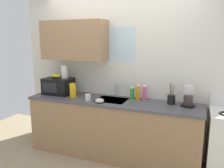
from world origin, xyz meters
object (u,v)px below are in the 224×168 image
at_px(mug_white, 88,97).
at_px(dish_soap_bottle_orange, 138,92).
at_px(banana_bunch, 55,76).
at_px(cereal_canister, 73,90).
at_px(utensil_crock, 171,99).
at_px(small_bowl, 100,101).
at_px(coffee_maker, 188,99).
at_px(paper_towel_roll, 65,71).
at_px(dish_soap_bottle_green, 132,93).
at_px(dish_soap_bottle_pink, 144,93).
at_px(microwave, 58,86).

bearing_deg(mug_white, dish_soap_bottle_orange, 22.25).
relative_size(banana_bunch, mug_white, 2.11).
xyz_separation_m(banana_bunch, cereal_canister, (0.39, -0.10, -0.20)).
height_order(dish_soap_bottle_orange, utensil_crock, utensil_crock).
relative_size(banana_bunch, small_bowl, 1.54).
xyz_separation_m(banana_bunch, small_bowl, (0.92, -0.25, -0.27)).
bearing_deg(dish_soap_bottle_orange, banana_bunch, -176.08).
distance_m(coffee_maker, utensil_crock, 0.23).
distance_m(cereal_canister, small_bowl, 0.56).
bearing_deg(banana_bunch, paper_towel_roll, 18.43).
relative_size(dish_soap_bottle_green, dish_soap_bottle_orange, 0.82).
height_order(coffee_maker, utensil_crock, utensil_crock).
xyz_separation_m(paper_towel_roll, dish_soap_bottle_green, (1.15, 0.08, -0.28)).
bearing_deg(dish_soap_bottle_pink, small_bowl, -145.17).
xyz_separation_m(dish_soap_bottle_green, small_bowl, (-0.38, -0.38, -0.06)).
bearing_deg(dish_soap_bottle_orange, cereal_canister, -169.04).
bearing_deg(banana_bunch, microwave, -1.80).
distance_m(microwave, dish_soap_bottle_pink, 1.45).
xyz_separation_m(dish_soap_bottle_green, dish_soap_bottle_pink, (0.19, 0.01, 0.02)).
relative_size(microwave, paper_towel_roll, 2.09).
xyz_separation_m(utensil_crock, small_bowl, (-0.98, -0.32, -0.04)).
relative_size(coffee_maker, cereal_canister, 1.28).
bearing_deg(paper_towel_roll, coffee_maker, 0.24).
height_order(dish_soap_bottle_green, dish_soap_bottle_pink, dish_soap_bottle_pink).
bearing_deg(dish_soap_bottle_green, utensil_crock, -6.18).
bearing_deg(dish_soap_bottle_orange, mug_white, -157.75).
xyz_separation_m(banana_bunch, utensil_crock, (1.90, 0.07, -0.23)).
distance_m(dish_soap_bottle_orange, cereal_canister, 1.03).
xyz_separation_m(dish_soap_bottle_orange, small_bowl, (-0.48, -0.35, -0.09)).
height_order(microwave, dish_soap_bottle_orange, microwave).
bearing_deg(utensil_crock, coffee_maker, -2.85).
relative_size(microwave, utensil_crock, 1.54).
bearing_deg(coffee_maker, paper_towel_roll, -179.76).
distance_m(dish_soap_bottle_orange, utensil_crock, 0.50).
distance_m(microwave, paper_towel_roll, 0.27).
height_order(dish_soap_bottle_green, small_bowl, dish_soap_bottle_green).
xyz_separation_m(cereal_canister, utensil_crock, (1.51, 0.17, -0.04)).
height_order(dish_soap_bottle_green, cereal_canister, cereal_canister).
bearing_deg(dish_soap_bottle_orange, microwave, -175.87).
relative_size(banana_bunch, dish_soap_bottle_orange, 0.79).
xyz_separation_m(mug_white, small_bowl, (0.22, -0.06, -0.02)).
bearing_deg(cereal_canister, coffee_maker, 5.20).
distance_m(mug_white, small_bowl, 0.23).
xyz_separation_m(microwave, utensil_crock, (1.85, 0.07, -0.06)).
bearing_deg(utensil_crock, mug_white, -167.74).
bearing_deg(banana_bunch, small_bowl, -15.15).
bearing_deg(dish_soap_bottle_green, small_bowl, -134.69).
bearing_deg(cereal_canister, banana_bunch, 165.62).
relative_size(utensil_crock, small_bowl, 2.30).
relative_size(cereal_canister, mug_white, 2.31).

